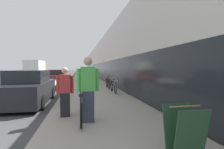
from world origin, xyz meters
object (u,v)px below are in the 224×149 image
tandem_bicycle (81,107)px  vintage_roadster_curbside (51,84)px  bike_rack_hoop (116,86)px  sandwich_board_sign (185,132)px  parked_sedan_far (57,77)px  person_rider (88,89)px  person_bystander (65,92)px  moving_truck (36,69)px  cruiser_bike_nearest (113,86)px  cruiser_bike_middle (108,83)px  parked_sedan_curbside (29,88)px

tandem_bicycle → vintage_roadster_curbside: bearing=103.9°
bike_rack_hoop → sandwich_board_sign: (-0.28, -7.05, -0.06)m
parked_sedan_far → person_rider: bearing=-79.7°
person_bystander → sandwich_board_sign: 3.70m
person_rider → moving_truck: (-7.48, 26.30, 0.35)m
person_bystander → person_rider: bearing=-44.5°
person_rider → parked_sedan_far: bearing=100.3°
tandem_bicycle → person_bystander: 0.75m
tandem_bicycle → sandwich_board_sign: (1.72, -2.57, 0.09)m
parked_sedan_far → vintage_roadster_curbside: bearing=-88.0°
cruiser_bike_nearest → bike_rack_hoop: bearing=-91.3°
cruiser_bike_middle → parked_sedan_curbside: size_ratio=0.38×
sandwich_board_sign → moving_truck: moving_truck is taller
tandem_bicycle → moving_truck: bearing=105.6°
cruiser_bike_nearest → tandem_bicycle: bearing=-110.6°
cruiser_bike_nearest → parked_sedan_curbside: (-4.39, -1.92, 0.19)m
cruiser_bike_nearest → cruiser_bike_middle: size_ratio=1.08×
parked_sedan_far → tandem_bicycle: bearing=-80.3°
person_bystander → cruiser_bike_nearest: bearing=63.3°
person_bystander → parked_sedan_curbside: 3.61m
cruiser_bike_middle → vintage_roadster_curbside: (-4.31, 1.73, -0.14)m
moving_truck → person_rider: bearing=-74.1°
bike_rack_hoop → vintage_roadster_curbside: bike_rack_hoop is taller
person_rider → cruiser_bike_nearest: (1.82, 5.66, -0.55)m
bike_rack_hoop → cruiser_bike_nearest: (0.02, 0.90, -0.14)m
sandwich_board_sign → moving_truck: 29.99m
cruiser_bike_nearest → moving_truck: moving_truck is taller
parked_sedan_curbside → cruiser_bike_nearest: bearing=23.6°
person_rider → parked_sedan_curbside: bearing=124.4°
person_rider → person_bystander: bearing=135.5°
bike_rack_hoop → tandem_bicycle: bearing=-114.1°
person_rider → parked_sedan_far: (-2.66, 14.65, -0.41)m
tandem_bicycle → cruiser_bike_nearest: (2.02, 5.38, 0.02)m
sandwich_board_sign → parked_sedan_curbside: parked_sedan_curbside is taller
tandem_bicycle → cruiser_bike_nearest: 5.75m
parked_sedan_far → bike_rack_hoop: bearing=-65.7°
person_rider → parked_sedan_far: 14.89m
person_rider → bike_rack_hoop: bearing=69.2°
parked_sedan_curbside → vintage_roadster_curbside: bearing=89.2°
tandem_bicycle → moving_truck: (-7.28, 26.03, 0.92)m
person_rider → parked_sedan_curbside: person_rider is taller
sandwich_board_sign → vintage_roadster_curbside: sandwich_board_sign is taller
person_rider → sandwich_board_sign: 2.79m
person_bystander → tandem_bicycle: bearing=-39.1°
cruiser_bike_middle → sandwich_board_sign: (-0.31, -10.10, 0.07)m
bike_rack_hoop → cruiser_bike_middle: bearing=89.6°
person_bystander → moving_truck: size_ratio=0.21×
sandwich_board_sign → parked_sedan_far: bearing=103.9°
parked_sedan_curbside → moving_truck: size_ratio=0.62×
tandem_bicycle → person_rider: size_ratio=1.23×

